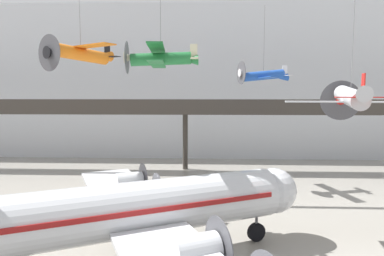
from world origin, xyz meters
TOP-DOWN VIEW (x-y plane):
  - hangar_back_wall at (0.00, 41.26)m, footprint 140.00×3.00m
  - mezzanine_walkway at (0.00, 30.95)m, footprint 110.00×3.20m
  - airliner_silver_main at (-1.63, 4.90)m, footprint 23.01×27.06m
  - suspended_plane_green_biplane at (-0.30, 9.58)m, footprint 5.26×6.46m
  - suspended_plane_orange_highwing at (-8.65, 16.83)m, footprint 8.15×7.40m
  - suspended_plane_silver_racer at (12.85, 9.28)m, footprint 8.71×7.18m
  - suspended_plane_blue_trainer at (9.20, 23.69)m, footprint 5.99×7.13m

SIDE VIEW (x-z plane):
  - airliner_silver_main at x=-1.63m, z-range -1.42..8.34m
  - mezzanine_walkway at x=0.00m, z-range 3.21..12.93m
  - suspended_plane_silver_racer at x=12.85m, z-range 4.44..15.92m
  - hangar_back_wall at x=0.00m, z-range 0.00..24.75m
  - suspended_plane_blue_trainer at x=9.20m, z-range 8.16..16.68m
  - suspended_plane_green_biplane at x=-0.30m, z-range 8.82..16.99m
  - suspended_plane_orange_highwing at x=-8.65m, z-range 10.25..17.98m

